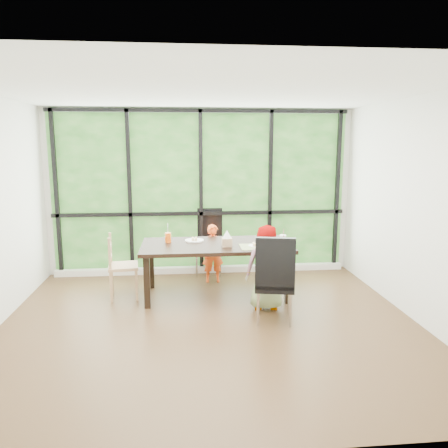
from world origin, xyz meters
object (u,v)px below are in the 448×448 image
at_px(plate_near, 256,246).
at_px(tissue_box, 227,242).
at_px(dining_table, 216,270).
at_px(child_toddler, 213,253).
at_px(chair_window_leather, 208,242).
at_px(white_mug, 283,238).
at_px(chair_interior_leather, 275,278).
at_px(plate_far, 194,240).
at_px(chair_end_beech, 123,266).
at_px(child_older, 267,267).
at_px(orange_cup, 168,238).
at_px(green_cup, 283,243).

xyz_separation_m(plate_near, tissue_box, (-0.40, 0.04, 0.05)).
height_order(dining_table, child_toddler, child_toddler).
bearing_deg(plate_near, child_toddler, 123.07).
height_order(chair_window_leather, white_mug, chair_window_leather).
height_order(chair_interior_leather, plate_far, chair_interior_leather).
xyz_separation_m(chair_end_beech, plate_far, (1.00, 0.17, 0.31)).
height_order(child_toddler, white_mug, child_toddler).
relative_size(child_older, plate_far, 4.10).
bearing_deg(plate_far, orange_cup, -173.03).
height_order(orange_cup, tissue_box, orange_cup).
xyz_separation_m(chair_window_leather, orange_cup, (-0.63, -0.88, 0.28)).
relative_size(child_older, green_cup, 9.28).
xyz_separation_m(plate_far, plate_near, (0.83, -0.40, -0.00)).
xyz_separation_m(child_toddler, child_older, (0.62, -1.19, 0.10)).
relative_size(plate_near, tissue_box, 1.53).
relative_size(plate_far, tissue_box, 2.00).
bearing_deg(chair_interior_leather, tissue_box, -47.52).
bearing_deg(dining_table, plate_near, -20.41).
xyz_separation_m(chair_window_leather, plate_far, (-0.25, -0.83, 0.22)).
distance_m(child_toddler, green_cup, 1.31).
relative_size(plate_far, orange_cup, 1.98).
relative_size(dining_table, tissue_box, 15.37).
distance_m(plate_far, plate_near, 0.92).
bearing_deg(plate_near, dining_table, 159.59).
height_order(plate_far, orange_cup, orange_cup).
bearing_deg(chair_end_beech, child_toddler, -72.99).
distance_m(chair_end_beech, green_cup, 2.24).
height_order(dining_table, plate_near, plate_near).
height_order(dining_table, white_mug, white_mug).
bearing_deg(tissue_box, plate_far, 139.74).
distance_m(dining_table, green_cup, 1.03).
distance_m(chair_end_beech, child_older, 2.02).
height_order(chair_interior_leather, white_mug, chair_interior_leather).
distance_m(chair_end_beech, child_toddler, 1.42).
bearing_deg(plate_far, chair_end_beech, -170.48).
distance_m(child_toddler, plate_far, 0.59).
distance_m(chair_end_beech, white_mug, 2.29).
xyz_separation_m(child_toddler, green_cup, (0.89, -0.90, 0.36)).
relative_size(chair_interior_leather, plate_near, 5.20).
distance_m(chair_window_leather, orange_cup, 1.11).
bearing_deg(plate_far, tissue_box, -40.26).
xyz_separation_m(plate_near, green_cup, (0.36, -0.08, 0.05)).
distance_m(chair_window_leather, white_mug, 1.43).
relative_size(chair_interior_leather, white_mug, 11.46).
bearing_deg(dining_table, child_older, -43.07).
xyz_separation_m(child_toddler, orange_cup, (-0.67, -0.46, 0.36)).
relative_size(chair_end_beech, white_mug, 9.55).
bearing_deg(plate_near, chair_end_beech, 172.64).
relative_size(child_older, tissue_box, 8.21).
bearing_deg(plate_far, chair_interior_leather, -51.99).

